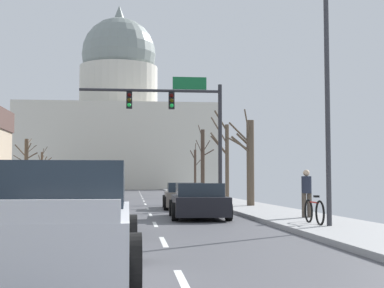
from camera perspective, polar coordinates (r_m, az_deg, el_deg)
ground at (r=16.51m, az=-15.85°, el=-8.30°), size 20.00×180.00×0.20m
signal_gantry at (r=31.54m, az=-1.08°, el=3.12°), size 7.91×0.41×7.04m
street_lamp_right at (r=16.55m, az=12.45°, el=10.11°), size 2.36×0.24×8.83m
capitol_building at (r=99.97m, az=-7.43°, el=1.67°), size 32.30×22.31×32.53m
sedan_near_00 at (r=28.21m, az=-0.79°, el=-5.31°), size 2.20×4.55×1.29m
sedan_near_01 at (r=20.99m, az=0.67°, el=-5.86°), size 2.19×4.74×1.29m
sedan_near_02 at (r=15.23m, az=-10.45°, el=-6.83°), size 2.22×4.38×1.14m
pickup_truck_near_03 at (r=8.37m, az=-13.41°, el=-8.00°), size 2.36×5.71×1.67m
sedan_oncoming_00 at (r=39.54m, az=-17.70°, el=-4.72°), size 2.06×4.60×1.20m
sedan_oncoming_01 at (r=50.67m, az=-15.15°, el=-4.53°), size 2.08×4.55×1.18m
bare_tree_00 at (r=28.76m, az=5.82°, el=-1.65°), size 1.35×1.73×4.78m
bare_tree_02 at (r=57.62m, az=0.31°, el=-2.59°), size 1.17×1.48×5.12m
bare_tree_03 at (r=59.15m, az=-16.35°, el=-2.01°), size 2.42×2.33×5.62m
bare_tree_04 at (r=35.67m, az=3.39°, el=-1.30°), size 1.24×1.71×5.69m
bare_tree_05 at (r=69.76m, az=-14.85°, el=-2.45°), size 1.59×2.60×5.38m
bare_tree_06 at (r=48.48m, az=1.09°, el=-1.78°), size 1.59×2.31×6.12m
pedestrian_00 at (r=19.71m, az=11.46°, el=-4.65°), size 0.35×0.34×1.62m
bicycle_parked at (r=17.00m, az=12.19°, el=-6.65°), size 0.12×1.77×0.85m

